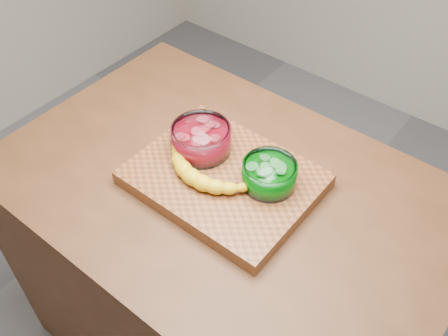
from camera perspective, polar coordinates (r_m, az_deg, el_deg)
The scene contains 5 objects.
counter at distance 1.65m, azimuth 0.00°, elevation -12.52°, with size 1.20×0.80×0.90m, color #4C2B17.
cutting_board at distance 1.27m, azimuth 0.00°, elevation -1.26°, with size 0.45×0.35×0.04m, color brown.
bowl_red at distance 1.30m, azimuth -2.62°, elevation 3.29°, with size 0.16×0.16×0.07m.
bowl_green at distance 1.22m, azimuth 5.18°, elevation -0.73°, with size 0.13×0.13×0.06m.
banana at distance 1.24m, azimuth -2.37°, elevation -0.17°, with size 0.29×0.14×0.04m, color gold, non-canonical shape.
Camera 1 is at (0.54, -0.68, 1.85)m, focal length 40.00 mm.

